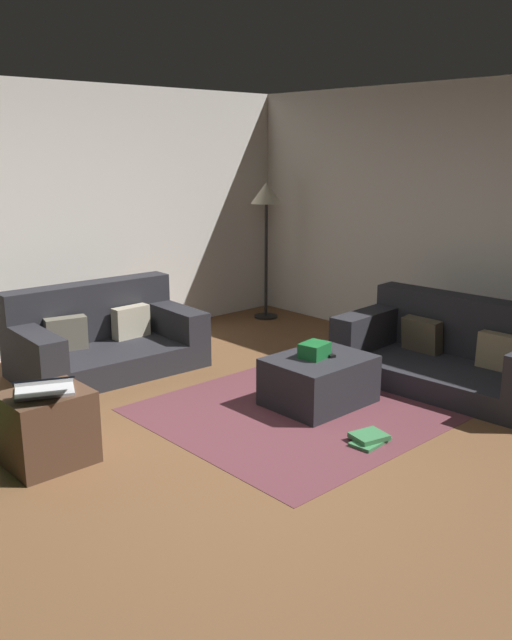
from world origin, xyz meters
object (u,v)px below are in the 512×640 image
at_px(laptop, 44,388).
at_px(corner_lamp, 266,203).
at_px(couch_right, 456,353).
at_px(book_stack, 370,439).
at_px(ottoman, 319,380).
at_px(couch_left, 102,339).
at_px(tv_remote, 328,354).
at_px(side_table, 48,428).
at_px(gift_box, 315,350).

distance_m(laptop, corner_lamp, 4.21).
bearing_deg(couch_right, book_stack, 96.35).
bearing_deg(ottoman, couch_left, 113.18).
bearing_deg(laptop, corner_lamp, 27.16).
xyz_separation_m(couch_right, tv_remote, (-1.13, 0.47, 0.13)).
xyz_separation_m(couch_left, couch_right, (2.04, -2.41, -0.01)).
distance_m(side_table, book_stack, 2.16).
bearing_deg(couch_left, laptop, 53.31).
xyz_separation_m(tv_remote, side_table, (-2.15, 0.49, -0.15)).
bearing_deg(couch_right, ottoman, 64.99).
bearing_deg(laptop, couch_right, -15.19).
distance_m(gift_box, book_stack, 0.91).
height_order(ottoman, corner_lamp, corner_lamp).
height_order(tv_remote, book_stack, tv_remote).
xyz_separation_m(gift_box, book_stack, (-0.25, -0.77, -0.42)).
distance_m(tv_remote, side_table, 2.21).
bearing_deg(laptop, couch_left, 50.23).
bearing_deg(laptop, tv_remote, -11.13).
xyz_separation_m(gift_box, tv_remote, (0.12, -0.04, -0.05)).
distance_m(gift_box, tv_remote, 0.13).
height_order(couch_right, book_stack, couch_right).
distance_m(couch_left, gift_box, 2.07).
bearing_deg(corner_lamp, ottoman, -124.56).
bearing_deg(tv_remote, ottoman, -169.77).
bearing_deg(couch_right, gift_box, 64.41).
relative_size(ottoman, gift_box, 3.59).
height_order(ottoman, laptop, laptop).
distance_m(gift_box, corner_lamp, 2.94).
xyz_separation_m(couch_left, gift_box, (0.80, -1.90, 0.16)).
bearing_deg(tv_remote, couch_right, -6.73).
bearing_deg(couch_left, book_stack, 104.55).
bearing_deg(side_table, book_stack, -34.42).
height_order(couch_left, side_table, couch_left).
relative_size(couch_right, corner_lamp, 1.18).
distance_m(tv_remote, corner_lamp, 2.92).
height_order(couch_left, couch_right, couch_left).
bearing_deg(ottoman, laptop, 168.64).
bearing_deg(tv_remote, laptop, -175.30).
relative_size(ottoman, side_table, 1.52).
relative_size(side_table, book_stack, 1.72).
relative_size(couch_left, tv_remote, 10.46).
bearing_deg(couch_left, side_table, 52.80).
xyz_separation_m(couch_right, laptop, (-3.30, 0.90, 0.27)).
height_order(couch_right, tv_remote, couch_right).
bearing_deg(side_table, tv_remote, -12.75).
relative_size(ottoman, laptop, 1.53).
bearing_deg(gift_box, couch_right, -22.02).
bearing_deg(couch_left, ottoman, 116.26).
bearing_deg(corner_lamp, side_table, -153.39).
height_order(laptop, corner_lamp, corner_lamp).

